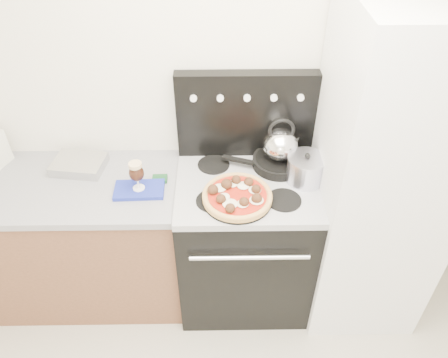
{
  "coord_description": "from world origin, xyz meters",
  "views": [
    {
      "loc": [
        -0.07,
        -0.61,
        2.43
      ],
      "look_at": [
        -0.05,
        1.05,
        1.05
      ],
      "focal_mm": 35.0,
      "sensor_mm": 36.0,
      "label": 1
    }
  ],
  "objects_px": {
    "stove_body": "(244,242)",
    "pizza_pan": "(237,199)",
    "tea_kettle": "(280,143)",
    "beer_glass": "(137,176)",
    "base_cabinet": "(63,242)",
    "fridge": "(379,179)",
    "pizza": "(237,195)",
    "skillet": "(278,162)",
    "stock_pot": "(305,170)",
    "oven_mitt": "(139,190)"
  },
  "relations": [
    {
      "from": "pizza_pan",
      "to": "fridge",
      "type": "bearing_deg",
      "value": 8.97
    },
    {
      "from": "base_cabinet",
      "to": "stove_body",
      "type": "relative_size",
      "value": 1.65
    },
    {
      "from": "fridge",
      "to": "beer_glass",
      "type": "height_order",
      "value": "fridge"
    },
    {
      "from": "base_cabinet",
      "to": "stock_pot",
      "type": "relative_size",
      "value": 7.44
    },
    {
      "from": "pizza",
      "to": "base_cabinet",
      "type": "bearing_deg",
      "value": 170.79
    },
    {
      "from": "skillet",
      "to": "stock_pot",
      "type": "height_order",
      "value": "stock_pot"
    },
    {
      "from": "pizza",
      "to": "skillet",
      "type": "bearing_deg",
      "value": 49.62
    },
    {
      "from": "beer_glass",
      "to": "stove_body",
      "type": "bearing_deg",
      "value": 4.71
    },
    {
      "from": "base_cabinet",
      "to": "fridge",
      "type": "distance_m",
      "value": 1.88
    },
    {
      "from": "fridge",
      "to": "stock_pot",
      "type": "relative_size",
      "value": 9.76
    },
    {
      "from": "skillet",
      "to": "tea_kettle",
      "type": "xyz_separation_m",
      "value": [
        0.0,
        0.0,
        0.13
      ]
    },
    {
      "from": "skillet",
      "to": "tea_kettle",
      "type": "relative_size",
      "value": 1.37
    },
    {
      "from": "beer_glass",
      "to": "tea_kettle",
      "type": "xyz_separation_m",
      "value": [
        0.76,
        0.19,
        0.07
      ]
    },
    {
      "from": "stove_body",
      "to": "fridge",
      "type": "distance_m",
      "value": 0.87
    },
    {
      "from": "oven_mitt",
      "to": "skillet",
      "type": "distance_m",
      "value": 0.78
    },
    {
      "from": "pizza",
      "to": "tea_kettle",
      "type": "xyz_separation_m",
      "value": [
        0.24,
        0.28,
        0.12
      ]
    },
    {
      "from": "base_cabinet",
      "to": "skillet",
      "type": "xyz_separation_m",
      "value": [
        1.29,
        0.11,
        0.52
      ]
    },
    {
      "from": "fridge",
      "to": "skillet",
      "type": "bearing_deg",
      "value": 162.45
    },
    {
      "from": "base_cabinet",
      "to": "pizza_pan",
      "type": "relative_size",
      "value": 4.05
    },
    {
      "from": "pizza",
      "to": "tea_kettle",
      "type": "relative_size",
      "value": 1.67
    },
    {
      "from": "stock_pot",
      "to": "pizza",
      "type": "bearing_deg",
      "value": -157.32
    },
    {
      "from": "fridge",
      "to": "tea_kettle",
      "type": "bearing_deg",
      "value": 162.45
    },
    {
      "from": "beer_glass",
      "to": "fridge",
      "type": "bearing_deg",
      "value": 1.0
    },
    {
      "from": "fridge",
      "to": "skillet",
      "type": "height_order",
      "value": "fridge"
    },
    {
      "from": "stove_body",
      "to": "fridge",
      "type": "relative_size",
      "value": 0.46
    },
    {
      "from": "skillet",
      "to": "fridge",
      "type": "bearing_deg",
      "value": -17.55
    },
    {
      "from": "tea_kettle",
      "to": "skillet",
      "type": "bearing_deg",
      "value": 0.0
    },
    {
      "from": "fridge",
      "to": "pizza",
      "type": "bearing_deg",
      "value": -171.03
    },
    {
      "from": "pizza",
      "to": "stock_pot",
      "type": "xyz_separation_m",
      "value": [
        0.37,
        0.15,
        0.03
      ]
    },
    {
      "from": "oven_mitt",
      "to": "tea_kettle",
      "type": "bearing_deg",
      "value": 13.83
    },
    {
      "from": "stove_body",
      "to": "pizza_pan",
      "type": "relative_size",
      "value": 2.46
    },
    {
      "from": "beer_glass",
      "to": "skillet",
      "type": "relative_size",
      "value": 0.58
    },
    {
      "from": "fridge",
      "to": "oven_mitt",
      "type": "relative_size",
      "value": 7.28
    },
    {
      "from": "base_cabinet",
      "to": "tea_kettle",
      "type": "height_order",
      "value": "tea_kettle"
    },
    {
      "from": "oven_mitt",
      "to": "pizza",
      "type": "relative_size",
      "value": 0.73
    },
    {
      "from": "base_cabinet",
      "to": "stove_body",
      "type": "xyz_separation_m",
      "value": [
        1.1,
        -0.02,
        0.01
      ]
    },
    {
      "from": "stove_body",
      "to": "tea_kettle",
      "type": "height_order",
      "value": "tea_kettle"
    },
    {
      "from": "fridge",
      "to": "stock_pot",
      "type": "xyz_separation_m",
      "value": [
        -0.39,
        0.03,
        0.04
      ]
    },
    {
      "from": "oven_mitt",
      "to": "stock_pot",
      "type": "bearing_deg",
      "value": 3.6
    },
    {
      "from": "fridge",
      "to": "stove_body",
      "type": "bearing_deg",
      "value": 177.95
    },
    {
      "from": "base_cabinet",
      "to": "pizza_pan",
      "type": "bearing_deg",
      "value": -9.21
    },
    {
      "from": "beer_glass",
      "to": "pizza_pan",
      "type": "height_order",
      "value": "beer_glass"
    },
    {
      "from": "beer_glass",
      "to": "stock_pot",
      "type": "bearing_deg",
      "value": 3.6
    },
    {
      "from": "stove_body",
      "to": "tea_kettle",
      "type": "xyz_separation_m",
      "value": [
        0.18,
        0.14,
        0.64
      ]
    },
    {
      "from": "stove_body",
      "to": "pizza_pan",
      "type": "xyz_separation_m",
      "value": [
        -0.06,
        -0.14,
        0.49
      ]
    },
    {
      "from": "stove_body",
      "to": "stock_pot",
      "type": "relative_size",
      "value": 4.52
    },
    {
      "from": "pizza",
      "to": "pizza_pan",
      "type": "bearing_deg",
      "value": 180.0
    },
    {
      "from": "stove_body",
      "to": "base_cabinet",
      "type": "bearing_deg",
      "value": 178.7
    },
    {
      "from": "skillet",
      "to": "oven_mitt",
      "type": "bearing_deg",
      "value": -166.17
    },
    {
      "from": "stove_body",
      "to": "beer_glass",
      "type": "distance_m",
      "value": 0.81
    }
  ]
}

